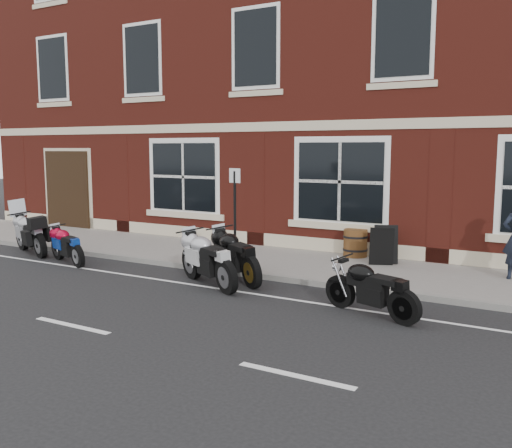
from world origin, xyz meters
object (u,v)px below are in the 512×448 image
Objects in this scene: moto_naked_black at (370,286)px; parking_sign at (235,211)px; moto_sport_red at (68,244)px; moto_sport_silver at (208,258)px; moto_sport_black at (236,254)px; moto_touring_silver at (31,232)px; a_board_sign at (384,245)px; barrel_planter at (355,243)px.

parking_sign is at bearing 86.21° from moto_naked_black.
moto_sport_silver is (4.31, -0.11, 0.11)m from moto_sport_red.
moto_naked_black is at bearing -74.58° from moto_sport_black.
a_board_sign is at bearing -51.69° from moto_touring_silver.
moto_sport_red is 4.43m from parking_sign.
moto_sport_silver is at bearing -152.05° from a_board_sign.
a_board_sign reaches higher than barrel_planter.
moto_sport_black is 1.06m from parking_sign.
moto_sport_red is 0.94× the size of moto_naked_black.
parking_sign reaches higher than moto_sport_red.
barrel_planter is (7.91, 3.43, -0.12)m from moto_touring_silver.
moto_naked_black is 3.80m from a_board_sign.
moto_sport_black is 2.14× the size of a_board_sign.
parking_sign is (-2.77, -2.10, 0.85)m from a_board_sign.
moto_touring_silver reaches higher than moto_sport_red.
moto_sport_black is 2.84× the size of barrel_planter.
moto_touring_silver reaches higher than moto_naked_black.
a_board_sign reaches higher than moto_sport_black.
moto_sport_silver is at bearing -71.55° from moto_sport_red.
a_board_sign reaches higher than moto_naked_black.
moto_touring_silver is 2.28× the size of a_board_sign.
moto_naked_black is 2.05× the size of a_board_sign.
barrel_planter is (-0.94, 0.64, -0.11)m from a_board_sign.
moto_sport_red is 4.32m from moto_sport_silver.
moto_sport_silver is 2.25× the size of a_board_sign.
moto_sport_black is at bearing -156.03° from a_board_sign.
moto_sport_red is at bearing -81.48° from moto_touring_silver.
a_board_sign is (6.96, 3.20, 0.10)m from moto_sport_red.
moto_sport_red is 7.92m from moto_naked_black.
moto_sport_red is 4.59m from moto_sport_black.
moto_naked_black is (3.59, -0.36, -0.08)m from moto_sport_silver.
parking_sign is at bearing -62.73° from moto_touring_silver.
moto_naked_black is at bearing -67.90° from moto_sport_silver.
moto_sport_silver reaches higher than moto_sport_red.
moto_sport_silver is at bearing -166.01° from moto_sport_black.
barrel_planter is at bearing 4.47° from moto_sport_silver.
moto_sport_silver is at bearing 103.45° from moto_naked_black.
barrel_planter is 0.30× the size of parking_sign.
moto_touring_silver reaches higher than a_board_sign.
a_board_sign reaches higher than moto_sport_red.
moto_sport_black is at bearing 9.03° from moto_sport_silver.
a_board_sign is 1.33× the size of barrel_planter.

